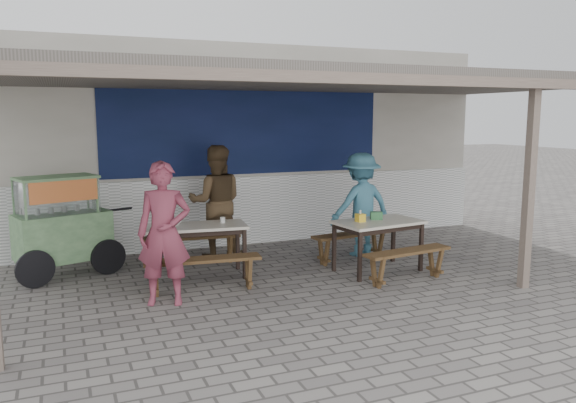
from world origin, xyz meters
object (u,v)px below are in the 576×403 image
(table_left, at_px, (196,231))
(table_right, at_px, (378,226))
(bench_left_street, at_px, (203,267))
(vendor_cart, at_px, (61,222))
(patron_right_table, at_px, (361,204))
(patron_wall_side, at_px, (216,202))
(condiment_jar, at_px, (223,220))
(bench_left_wall, at_px, (191,243))
(bench_right_street, at_px, (407,258))
(bench_right_wall, at_px, (352,240))
(tissue_box, at_px, (360,218))
(donation_box, at_px, (376,216))
(patron_street_side, at_px, (164,233))
(condiment_bowl, at_px, (174,222))

(table_left, xyz_separation_m, table_right, (2.53, -0.69, 0.00))
(bench_left_street, xyz_separation_m, vendor_cart, (-1.66, 1.48, 0.44))
(bench_left_street, bearing_deg, patron_right_table, 24.99)
(patron_wall_side, height_order, condiment_jar, patron_wall_side)
(condiment_jar, bearing_deg, patron_wall_side, 80.34)
(bench_left_wall, bearing_deg, condiment_jar, -58.15)
(patron_right_table, bearing_deg, patron_wall_side, -23.13)
(bench_right_street, relative_size, patron_wall_side, 0.75)
(patron_right_table, relative_size, condiment_jar, 20.73)
(table_left, bearing_deg, bench_right_wall, 5.30)
(condiment_jar, bearing_deg, vendor_cart, 160.75)
(patron_right_table, bearing_deg, tissue_box, 55.56)
(patron_wall_side, distance_m, condiment_jar, 0.99)
(table_left, distance_m, donation_box, 2.63)
(patron_wall_side, bearing_deg, patron_street_side, 72.82)
(condiment_jar, bearing_deg, bench_left_wall, 115.51)
(tissue_box, height_order, condiment_bowl, tissue_box)
(tissue_box, bearing_deg, bench_right_wall, 71.94)
(bench_left_wall, height_order, patron_street_side, patron_street_side)
(bench_right_wall, bearing_deg, vendor_cart, 161.49)
(bench_left_street, relative_size, condiment_bowl, 7.11)
(tissue_box, distance_m, condiment_bowl, 2.64)
(bench_right_wall, xyz_separation_m, condiment_jar, (-2.05, 0.08, 0.46))
(bench_left_street, relative_size, patron_right_table, 0.90)
(bench_left_street, relative_size, patron_wall_side, 0.84)
(patron_street_side, bearing_deg, condiment_jar, 62.26)
(vendor_cart, relative_size, condiment_jar, 20.83)
(tissue_box, bearing_deg, condiment_bowl, 161.96)
(bench_left_street, bearing_deg, patron_wall_side, 75.81)
(patron_right_table, distance_m, condiment_bowl, 3.04)
(vendor_cart, relative_size, patron_street_side, 0.97)
(bench_left_street, relative_size, bench_right_wall, 1.12)
(table_left, xyz_separation_m, tissue_box, (2.25, -0.65, 0.14))
(bench_right_street, relative_size, patron_right_table, 0.81)
(patron_street_side, bearing_deg, patron_right_table, 37.22)
(patron_wall_side, bearing_deg, tissue_box, 148.94)
(table_left, distance_m, bench_right_street, 2.95)
(table_right, distance_m, donation_box, 0.18)
(patron_right_table, relative_size, donation_box, 9.90)
(bench_right_wall, distance_m, donation_box, 0.72)
(bench_left_wall, xyz_separation_m, patron_wall_side, (0.48, 0.30, 0.57))
(bench_left_wall, height_order, condiment_jar, condiment_jar)
(condiment_jar, height_order, condiment_bowl, condiment_jar)
(patron_wall_side, relative_size, patron_right_table, 1.08)
(bench_left_wall, height_order, vendor_cart, vendor_cart)
(tissue_box, bearing_deg, bench_left_street, -178.69)
(bench_left_wall, height_order, condiment_bowl, condiment_bowl)
(donation_box, bearing_deg, bench_right_wall, 102.30)
(donation_box, height_order, condiment_jar, donation_box)
(condiment_bowl, bearing_deg, condiment_jar, -11.41)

